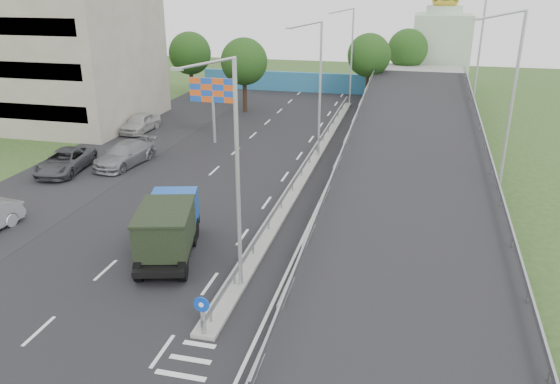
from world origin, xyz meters
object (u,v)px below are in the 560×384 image
(sign_bollard, at_px, (203,315))
(billboard, at_px, (213,94))
(lamp_post_near, at_px, (233,166))
(lamp_post_mid, at_px, (318,83))
(church, at_px, (441,44))
(parked_car_c, at_px, (65,161))
(parked_car_e, at_px, (140,123))
(lamp_post_far, at_px, (350,51))
(parked_car_d, at_px, (125,154))
(dump_truck, at_px, (168,227))

(sign_bollard, distance_m, billboard, 27.53)
(lamp_post_near, distance_m, lamp_post_mid, 20.00)
(church, height_order, billboard, church)
(church, relative_size, billboard, 2.51)
(sign_bollard, height_order, billboard, billboard)
(church, xyz_separation_m, parked_car_c, (-26.89, -41.66, -4.51))
(parked_car_c, xyz_separation_m, parked_car_e, (0.04, 11.51, 0.04))
(sign_bollard, height_order, lamp_post_far, lamp_post_far)
(sign_bollard, height_order, parked_car_d, sign_bollard)
(lamp_post_far, relative_size, dump_truck, 1.48)
(billboard, bearing_deg, lamp_post_far, 63.16)
(billboard, xyz_separation_m, parked_car_d, (-4.43, -7.25, -3.34))
(billboard, height_order, parked_car_d, billboard)
(lamp_post_far, distance_m, dump_truck, 38.23)
(church, bearing_deg, lamp_post_near, -100.38)
(parked_car_e, bearing_deg, lamp_post_far, 44.96)
(sign_bollard, bearing_deg, dump_truck, 124.34)
(sign_bollard, height_order, dump_truck, dump_truck)
(sign_bollard, xyz_separation_m, parked_car_e, (-16.85, 27.67, -0.19))
(lamp_post_far, distance_m, parked_car_e, 23.94)
(lamp_post_mid, height_order, parked_car_d, lamp_post_mid)
(lamp_post_far, bearing_deg, lamp_post_near, -90.00)
(billboard, distance_m, parked_car_e, 8.73)
(billboard, bearing_deg, lamp_post_mid, -12.38)
(sign_bollard, relative_size, parked_car_e, 0.34)
(lamp_post_near, distance_m, lamp_post_far, 40.00)
(dump_truck, bearing_deg, lamp_post_near, -43.08)
(billboard, distance_m, parked_car_d, 9.13)
(lamp_post_far, relative_size, parked_car_d, 1.73)
(sign_bollard, distance_m, parked_car_c, 23.38)
(lamp_post_far, bearing_deg, parked_car_c, -121.57)
(parked_car_d, bearing_deg, parked_car_c, -137.13)
(lamp_post_near, bearing_deg, lamp_post_mid, 90.00)
(parked_car_d, bearing_deg, church, 67.14)
(billboard, bearing_deg, sign_bollard, -70.79)
(lamp_post_far, xyz_separation_m, parked_car_d, (-13.54, -25.25, -4.97))
(dump_truck, distance_m, parked_car_d, 15.59)
(dump_truck, height_order, parked_car_c, dump_truck)
(sign_bollard, bearing_deg, lamp_post_near, 88.36)
(lamp_post_near, distance_m, parked_car_e, 29.68)
(lamp_post_mid, relative_size, lamp_post_far, 1.00)
(sign_bollard, distance_m, parked_car_d, 22.92)
(sign_bollard, distance_m, lamp_post_far, 44.08)
(billboard, bearing_deg, parked_car_e, 166.75)
(dump_truck, distance_m, parked_car_c, 16.27)
(lamp_post_near, bearing_deg, parked_car_d, 132.56)
(lamp_post_near, xyz_separation_m, dump_truck, (-4.26, 2.24, -4.24))
(billboard, distance_m, dump_truck, 20.51)
(dump_truck, relative_size, parked_car_c, 1.18)
(lamp_post_far, height_order, parked_car_e, lamp_post_far)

